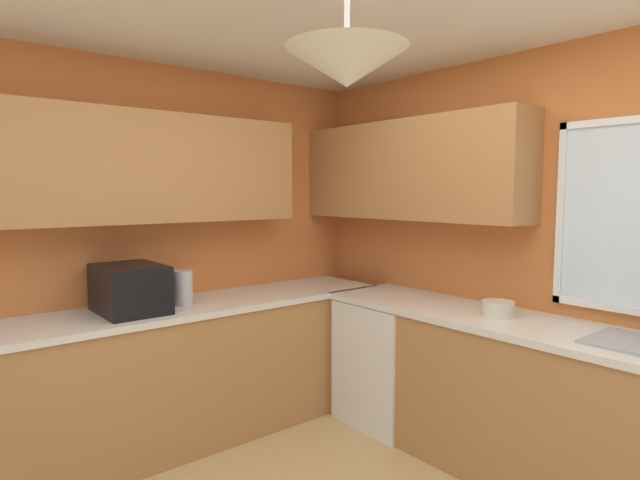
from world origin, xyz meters
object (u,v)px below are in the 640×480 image
Objects in this scene: microwave at (130,289)px; kettle at (184,288)px; bowl at (498,309)px; dishwasher at (390,361)px.

kettle is at bearing 86.63° from microwave.
bowl is (1.49, 1.65, -0.10)m from microwave.
kettle is at bearing -138.29° from bowl.
kettle reaches higher than dishwasher.
kettle is (0.02, 0.34, -0.03)m from microwave.
microwave is 0.34m from kettle.
microwave is (-0.66, -1.62, 0.62)m from dishwasher.
microwave reaches higher than kettle.
dishwasher is 4.66× the size of bowl.
microwave is 2.57× the size of bowl.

